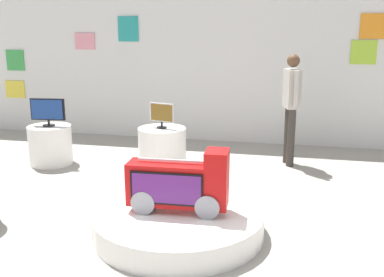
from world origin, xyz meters
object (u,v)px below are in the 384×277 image
at_px(display_pedestal_left_rear, 162,147).
at_px(display_pedestal_center_rear, 51,145).
at_px(tv_on_left_rear, 162,114).
at_px(novelty_firetruck_tv, 179,186).
at_px(main_display_pedestal, 178,222).
at_px(tv_on_center_rear, 48,111).
at_px(shopper_browsing_near_truck, 291,101).

distance_m(display_pedestal_left_rear, display_pedestal_center_rear, 1.85).
relative_size(display_pedestal_left_rear, tv_on_left_rear, 1.83).
xyz_separation_m(novelty_firetruck_tv, display_pedestal_left_rear, (-0.86, 2.30, -0.23)).
height_order(display_pedestal_left_rear, tv_on_left_rear, tv_on_left_rear).
distance_m(novelty_firetruck_tv, display_pedestal_left_rear, 2.47).
relative_size(main_display_pedestal, tv_on_center_rear, 3.27).
xyz_separation_m(display_pedestal_left_rear, display_pedestal_center_rear, (-1.83, -0.24, 0.00)).
distance_m(main_display_pedestal, novelty_firetruck_tv, 0.41).
xyz_separation_m(main_display_pedestal, tv_on_left_rear, (-0.84, 2.29, 0.73)).
distance_m(tv_on_left_rear, tv_on_center_rear, 1.85).
height_order(main_display_pedestal, novelty_firetruck_tv, novelty_firetruck_tv).
relative_size(main_display_pedestal, shopper_browsing_near_truck, 1.04).
bearing_deg(main_display_pedestal, tv_on_center_rear, 142.58).
bearing_deg(main_display_pedestal, tv_on_left_rear, 110.18).
bearing_deg(display_pedestal_left_rear, novelty_firetruck_tv, -69.46).
xyz_separation_m(tv_on_left_rear, tv_on_center_rear, (-1.83, -0.24, 0.02)).
bearing_deg(main_display_pedestal, novelty_firetruck_tv, -15.96).
distance_m(novelty_firetruck_tv, display_pedestal_center_rear, 3.40).
relative_size(main_display_pedestal, display_pedestal_center_rear, 2.66).
relative_size(novelty_firetruck_tv, display_pedestal_center_rear, 1.55).
height_order(display_pedestal_left_rear, tv_on_center_rear, tv_on_center_rear).
bearing_deg(tv_on_left_rear, tv_on_center_rear, -172.43).
xyz_separation_m(main_display_pedestal, tv_on_center_rear, (-2.68, 2.05, 0.76)).
distance_m(display_pedestal_left_rear, shopper_browsing_near_truck, 2.19).
bearing_deg(display_pedestal_left_rear, tv_on_center_rear, -172.30).
distance_m(display_pedestal_center_rear, tv_on_center_rear, 0.57).
bearing_deg(main_display_pedestal, display_pedestal_left_rear, 110.17).
height_order(tv_on_left_rear, tv_on_center_rear, tv_on_center_rear).
bearing_deg(shopper_browsing_near_truck, novelty_firetruck_tv, -111.35).
distance_m(novelty_firetruck_tv, tv_on_left_rear, 2.47).
bearing_deg(tv_on_left_rear, novelty_firetruck_tv, -69.45).
xyz_separation_m(display_pedestal_left_rear, shopper_browsing_near_truck, (1.98, 0.57, 0.73)).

